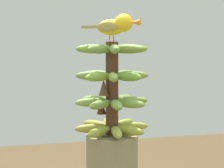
% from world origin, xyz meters
% --- Properties ---
extents(banana_bunch, '(0.29, 0.29, 0.35)m').
position_xyz_m(banana_bunch, '(-0.00, 0.00, 1.32)').
color(banana_bunch, '#4C2D1E').
rests_on(banana_bunch, banana_tree).
extents(perched_bird, '(0.15, 0.20, 0.10)m').
position_xyz_m(perched_bird, '(-0.05, -0.01, 1.56)').
color(perched_bird, '#C68933').
rests_on(perched_bird, banana_bunch).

